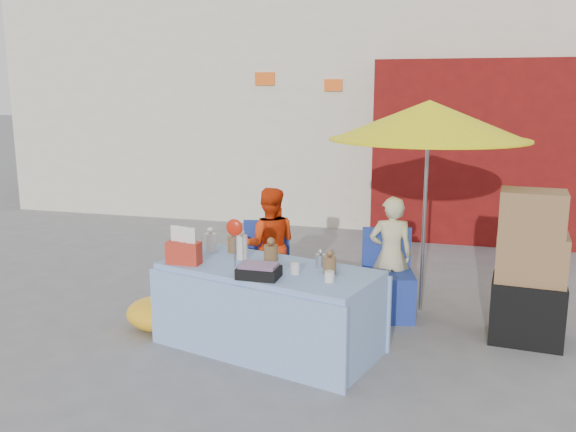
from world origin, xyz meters
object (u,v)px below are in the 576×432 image
(vendor_beige, at_px, (391,255))
(umbrella, at_px, (429,121))
(market_table, at_px, (268,306))
(chair_left, at_px, (265,281))
(chair_right, at_px, (388,292))
(box_stack, at_px, (529,273))
(vendor_orange, at_px, (269,245))

(vendor_beige, height_order, umbrella, umbrella)
(market_table, height_order, chair_left, market_table)
(chair_right, height_order, vendor_beige, vendor_beige)
(vendor_beige, relative_size, box_stack, 0.87)
(umbrella, bearing_deg, chair_left, -169.62)
(chair_right, bearing_deg, umbrella, 30.13)
(vendor_beige, bearing_deg, market_table, 38.26)
(vendor_orange, height_order, box_stack, box_stack)
(vendor_beige, relative_size, umbrella, 0.56)
(chair_right, bearing_deg, chair_left, 166.97)
(chair_left, height_order, umbrella, umbrella)
(chair_right, distance_m, vendor_orange, 1.30)
(vendor_orange, bearing_deg, vendor_beige, 166.97)
(vendor_beige, bearing_deg, chair_left, -6.90)
(chair_left, distance_m, box_stack, 2.53)
(market_table, bearing_deg, box_stack, 34.73)
(vendor_beige, xyz_separation_m, box_stack, (1.24, -0.39, 0.03))
(chair_left, height_order, vendor_beige, vendor_beige)
(chair_right, relative_size, vendor_orange, 0.70)
(market_table, height_order, chair_right, market_table)
(chair_right, xyz_separation_m, box_stack, (1.24, -0.25, 0.37))
(chair_left, relative_size, vendor_beige, 0.72)
(chair_left, height_order, chair_right, same)
(chair_left, relative_size, chair_right, 1.00)
(vendor_orange, height_order, vendor_beige, vendor_orange)
(vendor_beige, xyz_separation_m, umbrella, (0.30, 0.15, 1.30))
(market_table, distance_m, chair_right, 1.36)
(vendor_beige, distance_m, umbrella, 1.35)
(market_table, xyz_separation_m, vendor_beige, (0.91, 1.14, 0.22))
(market_table, xyz_separation_m, chair_right, (0.91, 1.01, -0.11))
(box_stack, bearing_deg, chair_right, 168.44)
(chair_left, xyz_separation_m, vendor_beige, (1.25, 0.13, 0.33))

